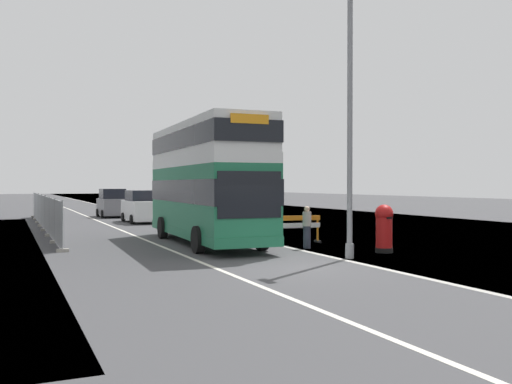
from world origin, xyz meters
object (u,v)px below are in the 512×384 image
roadworks_barrier (299,225)px  pedestrian_at_kerb (307,227)px  double_decker_bus (206,180)px  car_receding_mid (112,204)px  red_pillar_postbox (384,226)px  car_oncoming_near (142,207)px  lamppost_foreground (350,132)px

roadworks_barrier → pedestrian_at_kerb: 1.99m
pedestrian_at_kerb → double_decker_bus: bearing=132.3°
car_receding_mid → pedestrian_at_kerb: size_ratio=2.34×
roadworks_barrier → pedestrian_at_kerb: size_ratio=1.20×
car_receding_mid → pedestrian_at_kerb: car_receding_mid is taller
double_decker_bus → red_pillar_postbox: double_decker_bus is taller
red_pillar_postbox → pedestrian_at_kerb: size_ratio=1.07×
roadworks_barrier → car_oncoming_near: size_ratio=0.43×
roadworks_barrier → car_oncoming_near: 15.81m
lamppost_foreground → roadworks_barrier: bearing=81.1°
roadworks_barrier → lamppost_foreground: bearing=-98.9°
red_pillar_postbox → roadworks_barrier: size_ratio=0.89×
double_decker_bus → lamppost_foreground: bearing=-66.3°
lamppost_foreground → red_pillar_postbox: size_ratio=5.11×
pedestrian_at_kerb → lamppost_foreground: bearing=-92.7°
double_decker_bus → pedestrian_at_kerb: size_ratio=6.34×
lamppost_foreground → red_pillar_postbox: 4.00m
car_oncoming_near → pedestrian_at_kerb: (2.64, -17.35, -0.17)m
roadworks_barrier → car_oncoming_near: (-3.29, 15.47, 0.24)m
car_receding_mid → pedestrian_at_kerb: bearing=-82.1°
red_pillar_postbox → car_receding_mid: 27.12m
roadworks_barrier → car_receding_mid: size_ratio=0.51×
lamppost_foreground → pedestrian_at_kerb: lamppost_foreground is taller
double_decker_bus → lamppost_foreground: size_ratio=1.16×
lamppost_foreground → pedestrian_at_kerb: bearing=87.3°
car_oncoming_near → pedestrian_at_kerb: size_ratio=2.79×
roadworks_barrier → pedestrian_at_kerb: (-0.65, -1.88, 0.07)m
lamppost_foreground → red_pillar_postbox: lamppost_foreground is taller
roadworks_barrier → car_oncoming_near: bearing=102.0°
double_decker_bus → red_pillar_postbox: (4.95, -5.63, -1.70)m
red_pillar_postbox → roadworks_barrier: red_pillar_postbox is taller
car_oncoming_near → pedestrian_at_kerb: 17.55m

